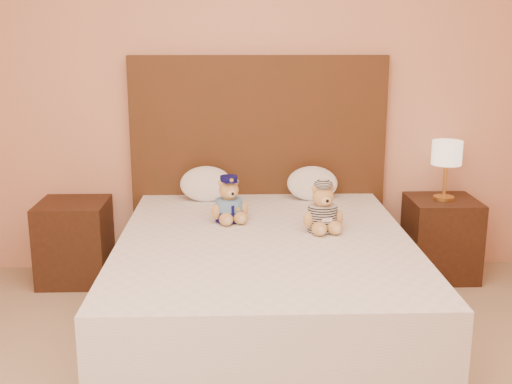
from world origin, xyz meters
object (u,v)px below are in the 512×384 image
bed (265,284)px  teddy_prisoner (323,207)px  pillow_right (312,182)px  nightstand_right (441,238)px  lamp (447,156)px  nightstand_left (75,241)px  pillow_left (206,182)px  teddy_police (229,199)px

bed → teddy_prisoner: 0.54m
pillow_right → nightstand_right: bearing=-1.9°
lamp → teddy_prisoner: lamp is taller
nightstand_left → pillow_left: (0.89, 0.03, 0.40)m
nightstand_left → pillow_right: bearing=1.1°
lamp → teddy_prisoner: 1.16m
bed → nightstand_left: 1.48m
bed → pillow_left: 0.99m
nightstand_right → lamp: 0.57m
pillow_left → nightstand_right: bearing=-1.1°
teddy_police → teddy_prisoner: teddy_prisoner is taller
bed → pillow_left: bearing=113.3°
nightstand_left → teddy_police: bearing=-24.6°
bed → teddy_police: size_ratio=7.28×
teddy_police → pillow_left: bearing=88.6°
pillow_right → lamp: bearing=-1.9°
teddy_police → nightstand_right: bearing=-0.2°
nightstand_left → teddy_police: size_ratio=2.00×
nightstand_left → bed: bearing=-32.6°
nightstand_left → pillow_left: 0.98m
nightstand_right → teddy_police: bearing=-161.7°
nightstand_right → pillow_left: (-1.61, 0.03, 0.40)m
nightstand_left → lamp: 2.56m
lamp → teddy_prisoner: (-0.92, -0.69, -0.16)m
nightstand_left → nightstand_right: 2.50m
nightstand_left → pillow_right: size_ratio=1.61×
lamp → pillow_left: 1.62m
pillow_left → teddy_police: bearing=-72.8°
bed → pillow_right: size_ratio=5.87×
pillow_left → pillow_right: pillow_left is taller
pillow_right → nightstand_left: bearing=-178.9°
bed → nightstand_left: size_ratio=3.64×
teddy_police → pillow_left: size_ratio=0.79×
bed → nightstand_right: same height
bed → pillow_right: (0.36, 0.83, 0.40)m
lamp → teddy_police: lamp is taller
lamp → teddy_police: bearing=-161.7°
teddy_prisoner → pillow_left: teddy_prisoner is taller
nightstand_left → lamp: bearing=0.0°
nightstand_right → lamp: lamp is taller
lamp → bed: bearing=-147.4°
teddy_prisoner → pillow_left: 0.99m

